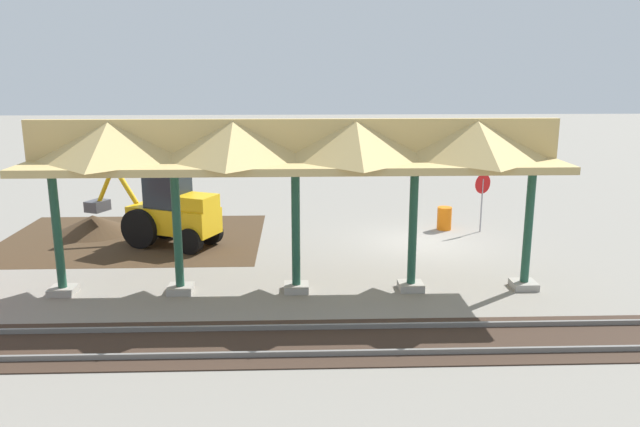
% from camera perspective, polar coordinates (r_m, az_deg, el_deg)
% --- Properties ---
extents(ground_plane, '(120.00, 120.00, 0.00)m').
position_cam_1_polar(ground_plane, '(23.04, 9.39, -2.64)').
color(ground_plane, gray).
extents(dirt_work_zone, '(9.49, 7.00, 0.01)m').
position_cam_1_polar(dirt_work_zone, '(24.27, -16.72, -2.21)').
color(dirt_work_zone, '#42301E').
rests_on(dirt_work_zone, ground).
extents(platform_canopy, '(14.40, 3.20, 4.90)m').
position_cam_1_polar(platform_canopy, '(17.02, -2.30, 6.15)').
color(platform_canopy, '#9E998E').
rests_on(platform_canopy, ground).
extents(rail_tracks, '(60.00, 2.58, 0.15)m').
position_cam_1_polar(rail_tracks, '(15.50, 15.45, -11.00)').
color(rail_tracks, slate).
rests_on(rail_tracks, ground).
extents(stop_sign, '(0.69, 0.38, 2.27)m').
position_cam_1_polar(stop_sign, '(24.64, 14.63, 2.06)').
color(stop_sign, gray).
rests_on(stop_sign, ground).
extents(backhoe, '(5.28, 3.29, 2.82)m').
position_cam_1_polar(backhoe, '(22.76, -13.56, 0.23)').
color(backhoe, '#EAB214').
rests_on(backhoe, ground).
extents(dirt_mound, '(5.96, 5.96, 1.36)m').
position_cam_1_polar(dirt_mound, '(25.65, -19.97, -1.63)').
color(dirt_mound, '#42301E').
rests_on(dirt_mound, ground).
extents(traffic_barrel, '(0.56, 0.56, 0.90)m').
position_cam_1_polar(traffic_barrel, '(24.91, 11.30, -0.44)').
color(traffic_barrel, orange).
rests_on(traffic_barrel, ground).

